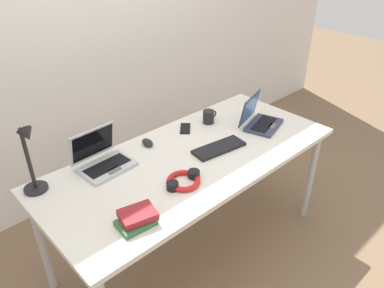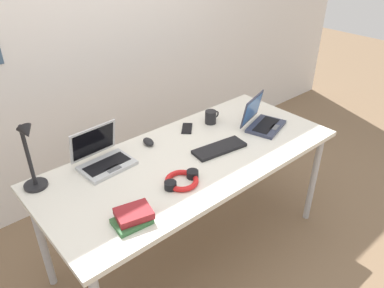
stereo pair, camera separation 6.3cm
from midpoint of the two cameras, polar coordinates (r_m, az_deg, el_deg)
name	(u,v)px [view 2 (the right image)]	position (r m, az deg, el deg)	size (l,w,h in m)	color
ground_plane	(192,246)	(2.66, 0.71, -15.29)	(12.00, 12.00, 0.00)	#7A6047
wall_back	(88,24)	(2.82, -14.86, 17.28)	(6.00, 0.13, 2.60)	silver
desk	(192,164)	(2.22, 0.82, -3.03)	(1.80, 0.80, 0.74)	silver
desk_lamp	(30,157)	(1.96, -22.55, -1.85)	(0.12, 0.18, 0.40)	black
laptop_back_right	(262,121)	(2.53, 11.27, 3.47)	(0.32, 0.29, 0.20)	#33384C
laptop_mid_desk	(103,158)	(2.14, -12.58, -2.09)	(0.30, 0.26, 0.21)	#B7BABC
external_keyboard	(219,148)	(2.25, 4.99, -0.67)	(0.33, 0.12, 0.02)	black
computer_mouse	(148,142)	(2.30, -5.88, 0.34)	(0.06, 0.10, 0.03)	black
cell_phone	(187,128)	(2.46, -0.03, 2.39)	(0.06, 0.14, 0.01)	black
headphones	(182,180)	(1.96, -0.65, -5.55)	(0.21, 0.18, 0.04)	red
book_stack	(133,217)	(1.75, -7.93, -10.91)	(0.20, 0.16, 0.06)	#336638
coffee_mug	(211,117)	(2.53, 3.60, 4.12)	(0.11, 0.08, 0.09)	black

